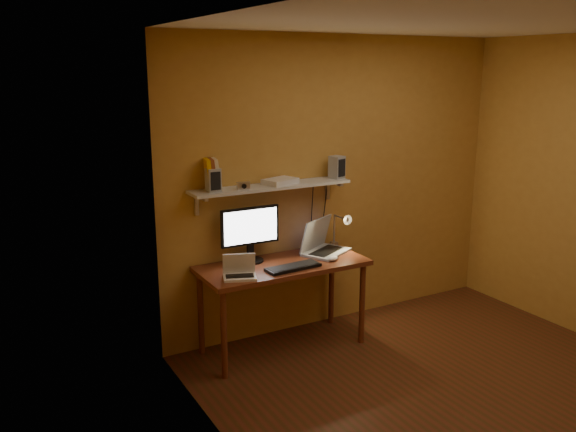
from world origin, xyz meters
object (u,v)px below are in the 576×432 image
mouse (333,258)px  shelf_camera (244,186)px  monitor (250,231)px  desk_lamp (342,226)px  desk (283,273)px  netbook (239,271)px  laptop (321,244)px  speaker_right (337,167)px  router (280,181)px  speaker_left (213,180)px  keyboard (293,267)px  wall_shelf (271,187)px

mouse → shelf_camera: 0.97m
monitor → desk_lamp: bearing=-2.6°
desk → netbook: bearing=-163.6°
laptop → speaker_right: speaker_right is taller
netbook → mouse: 0.86m
laptop → router: router is taller
speaker_left → keyboard: bearing=-32.0°
wall_shelf → monitor: size_ratio=2.74×
monitor → router: bearing=3.4°
mouse → shelf_camera: bearing=142.2°
desk → monitor: size_ratio=2.74×
monitor → speaker_left: (-0.31, -0.00, 0.46)m
desk → desk_lamp: 0.73m
monitor → keyboard: monitor is taller
laptop → mouse: bearing=-126.6°
monitor → speaker_left: 0.55m
speaker_left → router: size_ratio=0.66×
laptop → speaker_left: (-0.96, 0.07, 0.64)m
speaker_right → speaker_left: bearing=164.4°
laptop → shelf_camera: shelf_camera is taller
desk → mouse: size_ratio=13.25×
mouse → shelf_camera: size_ratio=0.98×
desk → shelf_camera: (-0.29, 0.13, 0.74)m
wall_shelf → keyboard: 0.69m
keyboard → router: 0.73m
speaker_left → monitor: bearing=1.0°
monitor → router: router is taller
monitor → speaker_right: 0.97m
mouse → desk: bearing=144.3°
wall_shelf → mouse: size_ratio=13.25×
keyboard → router: (0.07, 0.35, 0.64)m
wall_shelf → speaker_left: 0.53m
keyboard → speaker_left: size_ratio=2.51×
netbook → shelf_camera: size_ratio=2.76×
keyboard → desk_lamp: size_ratio=1.22×
monitor → shelf_camera: (-0.08, -0.05, 0.40)m
laptop → mouse: size_ratio=4.70×
speaker_left → speaker_right: bearing=0.8°
keyboard → shelf_camera: size_ratio=4.27×
keyboard → shelf_camera: shelf_camera is taller
keyboard → router: size_ratio=1.66×
netbook → mouse: size_ratio=2.81×
desk → keyboard: size_ratio=3.06×
netbook → shelf_camera: shelf_camera is taller
speaker_right → router: (-0.56, 0.00, -0.07)m
desk_lamp → router: (-0.58, 0.07, 0.44)m
monitor → speaker_right: (0.85, 0.01, 0.46)m
wall_shelf → netbook: size_ratio=4.72×
monitor → mouse: (0.61, -0.32, -0.24)m
speaker_left → speaker_right: 1.16m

